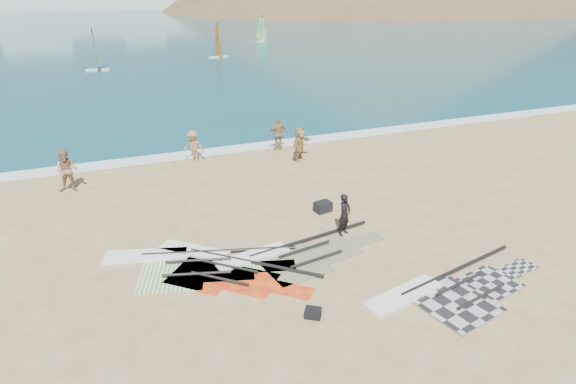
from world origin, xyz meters
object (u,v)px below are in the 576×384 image
object	(u,v)px
rig_green	(183,263)
rig_red	(218,265)
gear_bag_far	(313,313)
beachgoer_back	(278,134)
gear_bag_near	(323,207)
rig_orange	(291,254)
person_wetsuit	(344,215)
beachgoer_right	(300,144)
beachgoer_mid	(193,146)
rig_grey	(446,290)
beachgoer_left	(67,171)

from	to	relation	value
rig_green	rig_red	size ratio (longest dim) A/B	1.26
gear_bag_far	beachgoer_back	size ratio (longest dim) A/B	0.24
rig_green	gear_bag_near	xyz separation A→B (m)	(5.73, 1.81, 0.15)
rig_orange	gear_bag_near	size ratio (longest dim) A/B	9.50
gear_bag_near	person_wetsuit	distance (m)	2.00
beachgoer_right	rig_green	bearing A→B (deg)	-173.01
person_wetsuit	beachgoer_mid	xyz separation A→B (m)	(-3.42, 9.28, 0.04)
gear_bag_far	rig_grey	bearing A→B (deg)	-5.38
rig_red	beachgoer_back	xyz separation A→B (m)	(5.71, 9.85, 0.84)
person_wetsuit	beachgoer_right	world-z (taller)	beachgoer_right
rig_grey	person_wetsuit	xyz separation A→B (m)	(-1.14, 4.16, 0.71)
gear_bag_far	beachgoer_left	distance (m)	12.99
gear_bag_far	person_wetsuit	distance (m)	4.79
gear_bag_near	beachgoer_mid	world-z (taller)	beachgoer_mid
gear_bag_near	rig_grey	bearing A→B (deg)	-80.25
rig_orange	beachgoer_right	size ratio (longest dim) A/B	3.46
rig_green	beachgoer_right	world-z (taller)	beachgoer_right
person_wetsuit	rig_red	bearing A→B (deg)	157.27
rig_orange	beachgoer_left	distance (m)	10.76
gear_bag_near	beachgoer_back	xyz separation A→B (m)	(0.96, 7.49, 0.69)
beachgoer_mid	beachgoer_back	size ratio (longest dim) A/B	0.90
beachgoer_left	rig_green	bearing A→B (deg)	-52.92
rig_orange	beachgoer_right	xyz separation A→B (m)	(3.77, 8.27, 0.81)
rig_orange	beachgoer_left	bearing A→B (deg)	119.63
rig_orange	rig_red	world-z (taller)	rig_orange
beachgoer_left	beachgoer_back	xyz separation A→B (m)	(10.10, 1.77, -0.04)
gear_bag_near	beachgoer_right	bearing A→B (deg)	76.08
gear_bag_near	beachgoer_right	world-z (taller)	beachgoer_right
rig_grey	beachgoer_right	xyz separation A→B (m)	(0.36, 11.74, 0.80)
beachgoer_back	person_wetsuit	bearing A→B (deg)	81.66
beachgoer_left	beachgoer_right	xyz separation A→B (m)	(10.54, -0.05, -0.07)
rig_green	rig_red	distance (m)	1.12
rig_green	rig_orange	size ratio (longest dim) A/B	1.02
rig_red	beachgoer_right	xyz separation A→B (m)	(6.15, 8.04, 0.81)
gear_bag_far	beachgoer_left	xyz separation A→B (m)	(-6.16, 11.41, 0.80)
rig_orange	beachgoer_back	xyz separation A→B (m)	(3.33, 10.09, 0.84)
rig_red	beachgoer_left	world-z (taller)	beachgoer_left
beachgoer_mid	beachgoer_right	bearing A→B (deg)	12.96
rig_grey	gear_bag_near	bearing A→B (deg)	87.55
rig_red	beachgoer_right	world-z (taller)	beachgoer_right
rig_orange	beachgoer_back	bearing A→B (deg)	62.21
rig_green	beachgoer_back	bearing A→B (deg)	70.18
rig_grey	beachgoer_right	size ratio (longest dim) A/B	3.58
gear_bag_far	person_wetsuit	world-z (taller)	person_wetsuit
rig_green	gear_bag_near	world-z (taller)	gear_bag_near
rig_green	gear_bag_far	xyz separation A→B (m)	(2.75, -3.88, 0.08)
rig_grey	beachgoer_back	size ratio (longest dim) A/B	3.44
rig_red	beachgoer_left	xyz separation A→B (m)	(-4.39, 8.08, 0.88)
rig_red	gear_bag_near	world-z (taller)	gear_bag_near
rig_grey	rig_green	distance (m)	8.00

